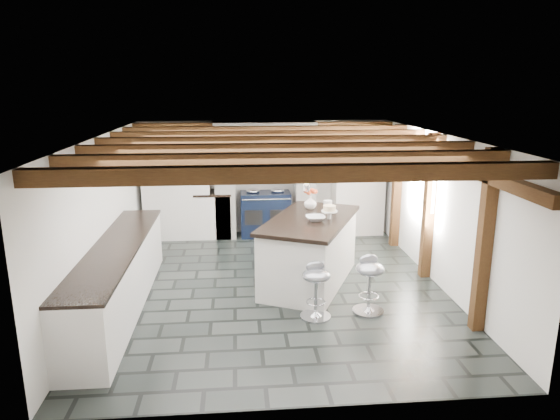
{
  "coord_description": "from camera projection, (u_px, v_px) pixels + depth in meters",
  "views": [
    {
      "loc": [
        -0.56,
        -7.13,
        3.02
      ],
      "look_at": [
        0.1,
        0.4,
        1.1
      ],
      "focal_mm": 32.0,
      "sensor_mm": 36.0,
      "label": 1
    }
  ],
  "objects": [
    {
      "name": "range_cooker",
      "position": [
        265.0,
        213.0,
        10.14
      ],
      "size": [
        1.0,
        0.63,
        0.99
      ],
      "color": "black",
      "rests_on": "ground"
    },
    {
      "name": "kitchen_island",
      "position": [
        310.0,
        250.0,
        7.69
      ],
      "size": [
        1.87,
        2.37,
        1.39
      ],
      "rotation": [
        0.0,
        0.0,
        -0.43
      ],
      "color": "white",
      "rests_on": "ground"
    },
    {
      "name": "room_shell",
      "position": [
        235.0,
        199.0,
        8.73
      ],
      "size": [
        6.0,
        6.03,
        6.0
      ],
      "color": "white",
      "rests_on": "ground"
    },
    {
      "name": "bar_stool_far",
      "position": [
        316.0,
        284.0,
        6.53
      ],
      "size": [
        0.44,
        0.44,
        0.76
      ],
      "rotation": [
        0.0,
        0.0,
        0.19
      ],
      "color": "silver",
      "rests_on": "ground"
    },
    {
      "name": "ground",
      "position": [
        276.0,
        286.0,
        7.67
      ],
      "size": [
        6.0,
        6.0,
        0.0
      ],
      "primitive_type": "plane",
      "color": "black",
      "rests_on": "ground"
    },
    {
      "name": "bar_stool_near",
      "position": [
        369.0,
        278.0,
        6.68
      ],
      "size": [
        0.46,
        0.46,
        0.79
      ],
      "rotation": [
        0.0,
        0.0,
        0.19
      ],
      "color": "silver",
      "rests_on": "ground"
    }
  ]
}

